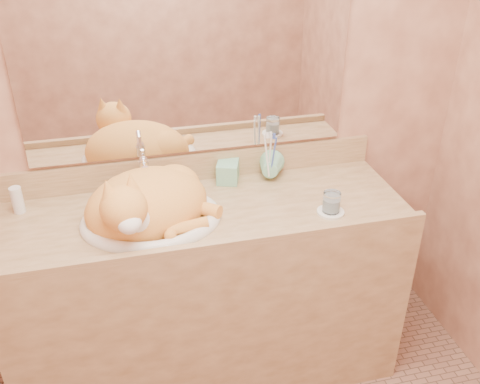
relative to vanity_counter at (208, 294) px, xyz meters
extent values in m
cube|color=#955943|center=(0.00, 0.28, 0.82)|extent=(2.40, 0.02, 2.50)
cube|color=white|center=(0.00, 0.26, 0.97)|extent=(1.30, 0.02, 0.80)
imported|color=#77BF9B|center=(0.12, 0.16, 0.52)|extent=(0.11, 0.12, 0.20)
imported|color=#77BF9B|center=(0.31, 0.15, 0.48)|extent=(0.15, 0.15, 0.10)
cylinder|color=white|center=(0.47, -0.14, 0.43)|extent=(0.11, 0.11, 0.01)
cylinder|color=white|center=(0.47, -0.14, 0.48)|extent=(0.07, 0.07, 0.08)
cylinder|color=silver|center=(-0.70, 0.16, 0.48)|extent=(0.04, 0.04, 0.11)
camera|label=1|loc=(-0.29, -1.76, 1.54)|focal=40.00mm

